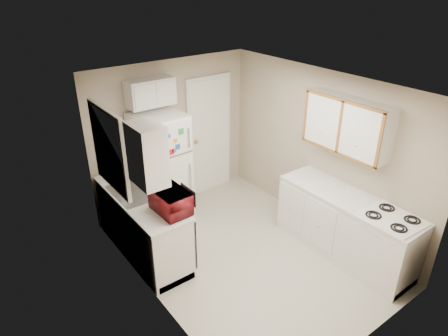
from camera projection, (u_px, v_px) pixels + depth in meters
floor at (245, 253)px, 5.64m from camera, size 3.80×3.80×0.00m
ceiling at (250, 86)px, 4.57m from camera, size 3.80×3.80×0.00m
wall_left at (149, 215)px, 4.35m from camera, size 3.80×3.80×0.00m
wall_right at (321, 152)px, 5.85m from camera, size 3.80×3.80×0.00m
wall_back at (172, 134)px, 6.46m from camera, size 2.80×2.80×0.00m
wall_front at (377, 255)px, 3.74m from camera, size 2.80×2.80×0.00m
left_counter at (143, 224)px, 5.49m from camera, size 0.60×1.80×0.90m
dishwasher at (184, 235)px, 5.20m from camera, size 0.03×0.58×0.72m
sink at (135, 194)px, 5.42m from camera, size 0.54×0.74×0.16m
microwave at (171, 201)px, 4.90m from camera, size 0.53×0.31×0.35m
soap_bottle at (119, 176)px, 5.59m from camera, size 0.10×0.10×0.16m
window_blinds at (110, 149)px, 4.95m from camera, size 0.10×0.98×1.08m
upper_cabinet_left at (147, 155)px, 4.32m from camera, size 0.30×0.45×0.70m
refrigerator at (161, 168)px, 6.11m from camera, size 0.74×0.72×1.73m
cabinet_over_fridge at (150, 92)px, 5.78m from camera, size 0.70×0.30×0.40m
interior_door at (209, 136)px, 6.89m from camera, size 0.86×0.06×2.08m
right_counter at (345, 226)px, 5.46m from camera, size 0.60×2.00×0.90m
stove at (385, 251)px, 5.03m from camera, size 0.59×0.71×0.83m
upper_cabinet_right at (348, 125)px, 5.15m from camera, size 0.30×1.20×0.70m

